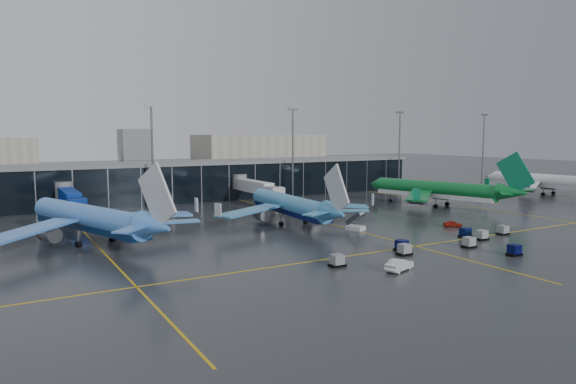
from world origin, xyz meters
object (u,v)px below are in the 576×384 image
airliner_klm_near (289,193)px  mobile_airstair (356,226)px  airliner_arkefly (88,203)px  baggage_carts (450,243)px  airliner_aer_lingus (435,180)px  airliner_ba (543,173)px  service_van_white (399,265)px  service_van_red (453,224)px

airliner_klm_near → mobile_airstair: size_ratio=10.63×
airliner_klm_near → mobile_airstair: 15.56m
airliner_arkefly → mobile_airstair: bearing=-35.2°
airliner_arkefly → baggage_carts: bearing=-52.8°
mobile_airstair → airliner_aer_lingus: bearing=0.7°
airliner_aer_lingus → airliner_ba: 47.95m
airliner_ba → service_van_white: bearing=-160.1°
airliner_arkefly → service_van_white: airliner_arkefly is taller
airliner_klm_near → airliner_aer_lingus: bearing=8.5°
airliner_klm_near → airliner_ba: (92.61, 6.09, 0.35)m
airliner_arkefly → baggage_carts: (49.89, -33.23, -5.99)m
airliner_aer_lingus → airliner_arkefly: bearing=166.2°
airliner_klm_near → baggage_carts: bearing=-67.1°
airliner_arkefly → airliner_ba: bearing=-16.8°
airliner_ba → mobile_airstair: 87.43m
airliner_klm_near → mobile_airstair: bearing=-55.7°
baggage_carts → airliner_klm_near: bearing=109.1°
baggage_carts → service_van_white: (-16.86, -6.59, 0.06)m
service_van_red → service_van_white: bearing=156.2°
mobile_airstair → service_van_white: (-13.00, -26.54, 0.05)m
baggage_carts → service_van_red: baggage_carts is taller
service_van_red → service_van_white: size_ratio=0.74×
airliner_arkefly → airliner_ba: size_ratio=1.03×
airliner_klm_near → service_van_red: bearing=-33.3°
baggage_carts → service_van_white: 18.10m
mobile_airstair → service_van_white: mobile_airstair is taller
service_van_white → airliner_aer_lingus: bearing=-68.3°
airliner_aer_lingus → mobile_airstair: 41.15m
airliner_arkefly → airliner_klm_near: (38.64, -0.72, -0.54)m
airliner_aer_lingus → service_van_red: airliner_aer_lingus is taller
service_van_red → service_van_white: (-31.57, -19.49, 0.20)m
airliner_aer_lingus → mobile_airstair: size_ratio=11.58×
airliner_aer_lingus → mobile_airstair: (-37.33, -16.25, -6.00)m
service_van_white → airliner_arkefly: bearing=21.0°
baggage_carts → service_van_red: bearing=41.3°
airliner_aer_lingus → airliner_ba: size_ratio=1.03×
airliner_ba → service_van_white: (-98.21, -45.19, -5.74)m
service_van_white → service_van_red: bearing=-77.0°
baggage_carts → airliner_arkefly: bearing=146.3°
airliner_aer_lingus → mobile_airstair: airliner_aer_lingus is taller
baggage_carts → mobile_airstair: mobile_airstair is taller
airliner_aer_lingus → service_van_white: 66.32m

